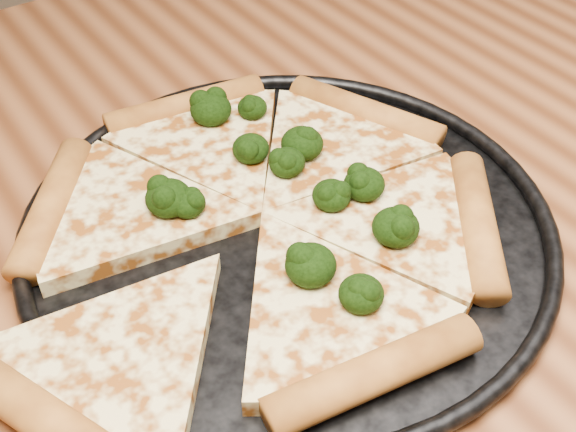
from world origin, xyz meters
TOP-DOWN VIEW (x-y plane):
  - dining_table at (0.00, 0.00)m, footprint 1.20×0.90m
  - pizza_pan at (0.02, -0.01)m, footprint 0.39×0.39m
  - pizza at (-0.01, -0.00)m, footprint 0.41×0.35m
  - broccoli_florets at (0.03, 0.01)m, footprint 0.16×0.26m

SIDE VIEW (x-z plane):
  - dining_table at x=0.00m, z-range 0.28..1.03m
  - pizza_pan at x=0.02m, z-range 0.75..0.77m
  - pizza at x=-0.01m, z-range 0.75..0.78m
  - broccoli_florets at x=0.03m, z-range 0.77..0.79m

